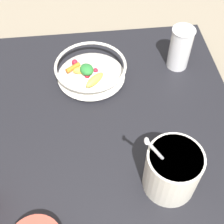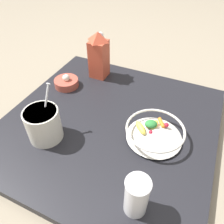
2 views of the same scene
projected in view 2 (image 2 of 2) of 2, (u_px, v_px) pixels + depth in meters
The scene contains 7 objects.
ground_plane at pixel (109, 128), 1.01m from camera, with size 6.00×6.00×0.00m, color gray.
countertop at pixel (109, 125), 0.99m from camera, with size 0.91×0.91×0.04m.
fruit_bowl at pixel (154, 132), 0.88m from camera, with size 0.24×0.24×0.08m.
milk_carton at pixel (99, 55), 1.17m from camera, with size 0.09×0.09×0.26m.
yogurt_tub at pixel (43, 123), 0.86m from camera, with size 0.14×0.15×0.22m.
drinking_cup at pixel (137, 196), 0.64m from camera, with size 0.08×0.08×0.15m.
garlic_bowl at pixel (66, 82), 1.16m from camera, with size 0.13×0.13×0.07m.
Camera 2 is at (-0.30, 0.62, 0.74)m, focal length 35.00 mm.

